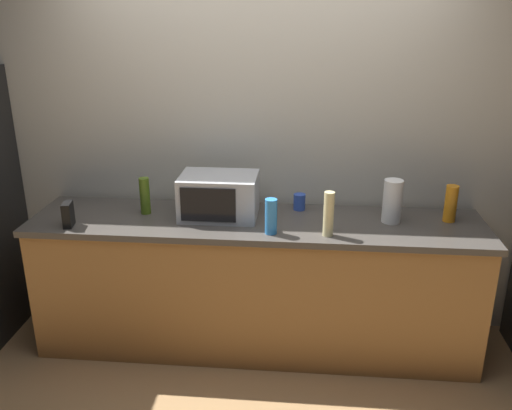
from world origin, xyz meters
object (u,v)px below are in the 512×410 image
bottle_hand_soap (329,214)px  cordless_phone (68,214)px  bottle_dish_soap (451,204)px  paper_towel_roll (392,201)px  bottle_spray_cleaner (271,216)px  mug_blue (299,202)px  microwave (219,196)px  bottle_olive_oil (145,196)px

bottle_hand_soap → cordless_phone: bearing=-180.0°
bottle_dish_soap → bottle_hand_soap: size_ratio=0.86×
paper_towel_roll → bottle_spray_cleaner: size_ratio=1.27×
bottle_spray_cleaner → mug_blue: (0.16, 0.41, -0.05)m
microwave → bottle_dish_soap: bearing=1.9°
cordless_phone → bottle_hand_soap: bottle_hand_soap is taller
microwave → mug_blue: bearing=18.2°
microwave → paper_towel_roll: same height
bottle_spray_cleaner → mug_blue: bottle_spray_cleaner is taller
bottle_olive_oil → bottle_spray_cleaner: 0.86m
mug_blue → cordless_phone: bearing=-163.3°
microwave → mug_blue: size_ratio=4.54×
cordless_phone → bottle_olive_oil: (0.40, 0.25, 0.04)m
cordless_phone → bottle_dish_soap: bearing=-2.5°
cordless_phone → bottle_olive_oil: 0.48m
cordless_phone → bottle_spray_cleaner: (1.23, 0.00, 0.03)m
cordless_phone → bottle_dish_soap: 2.34m
cordless_phone → bottle_spray_cleaner: bottle_spray_cleaner is taller
paper_towel_roll → cordless_phone: 1.97m
cordless_phone → bottle_dish_soap: size_ratio=0.65×
paper_towel_roll → bottle_spray_cleaner: bearing=-161.0°
paper_towel_roll → bottle_dish_soap: (0.36, 0.05, -0.02)m
bottle_spray_cleaner → mug_blue: 0.45m
paper_towel_roll → bottle_spray_cleaner: (-0.73, -0.25, -0.03)m
bottle_spray_cleaner → mug_blue: bearing=69.0°
bottle_dish_soap → bottle_spray_cleaner: size_ratio=1.08×
bottle_dish_soap → bottle_hand_soap: 0.81m
bottle_olive_oil → bottle_hand_soap: size_ratio=0.89×
bottle_dish_soap → bottle_olive_oil: bottle_olive_oil is taller
bottle_hand_soap → bottle_spray_cleaner: size_ratio=1.25×
microwave → cordless_phone: size_ratio=3.20×
paper_towel_roll → cordless_phone: bearing=-172.7°
cordless_phone → bottle_hand_soap: bearing=-9.8°
bottle_olive_oil → bottle_hand_soap: bottle_hand_soap is taller
bottle_olive_oil → bottle_spray_cleaner: size_ratio=1.12×
microwave → bottle_hand_soap: (0.68, -0.25, -0.00)m
paper_towel_roll → bottle_spray_cleaner: paper_towel_roll is taller
paper_towel_roll → bottle_spray_cleaner: 0.77m
microwave → cordless_phone: microwave is taller
paper_towel_roll → bottle_dish_soap: bearing=7.2°
paper_towel_roll → mug_blue: 0.60m
paper_towel_roll → mug_blue: size_ratio=2.56×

